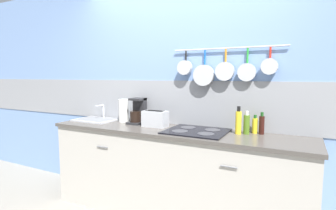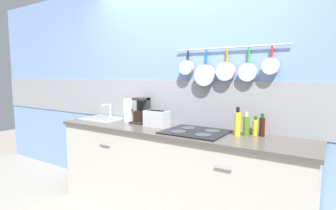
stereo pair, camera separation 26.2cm
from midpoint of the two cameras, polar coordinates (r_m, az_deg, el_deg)
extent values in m
cube|color=#7293C6|center=(2.88, 0.91, 3.26)|extent=(7.20, 0.06, 2.60)
cube|color=gray|center=(2.88, 0.86, 0.50)|extent=(7.20, 0.07, 0.49)
cylinder|color=#B7BABF|center=(2.66, 9.96, 12.08)|extent=(1.13, 0.02, 0.02)
cylinder|color=black|center=(2.81, 1.24, 10.67)|extent=(0.02, 0.02, 0.10)
cylinder|color=#B7BABF|center=(2.78, 0.96, 8.13)|extent=(0.15, 0.06, 0.15)
cylinder|color=#1959B2|center=(2.73, 5.28, 10.27)|extent=(0.02, 0.02, 0.15)
cylinder|color=#B7BABF|center=(2.69, 5.02, 6.45)|extent=(0.21, 0.05, 0.21)
cylinder|color=orange|center=(2.65, 9.69, 10.55)|extent=(0.02, 0.02, 0.13)
cylinder|color=#B7BABF|center=(2.62, 9.46, 7.22)|extent=(0.18, 0.05, 0.18)
cylinder|color=green|center=(2.60, 14.17, 10.37)|extent=(0.02, 0.02, 0.14)
cylinder|color=#B7BABF|center=(2.57, 13.98, 6.92)|extent=(0.17, 0.04, 0.17)
cylinder|color=red|center=(2.56, 18.67, 10.74)|extent=(0.02, 0.02, 0.10)
cylinder|color=#B7BABF|center=(2.53, 18.48, 7.97)|extent=(0.15, 0.05, 0.15)
cube|color=#B7B2A8|center=(2.78, -2.15, -15.06)|extent=(2.64, 0.52, 0.88)
cylinder|color=slate|center=(2.86, -16.72, -8.76)|extent=(0.14, 0.01, 0.01)
cylinder|color=slate|center=(2.20, 9.76, -13.18)|extent=(0.14, 0.01, 0.01)
cube|color=#4C4742|center=(2.65, -2.19, -5.77)|extent=(2.68, 0.56, 0.03)
cube|color=#B7BABF|center=(3.34, -17.58, -3.09)|extent=(0.48, 0.36, 0.01)
cube|color=slate|center=(3.34, -17.58, -2.93)|extent=(0.41, 0.29, 0.00)
cylinder|color=#B7BABF|center=(3.42, -16.03, -1.41)|extent=(0.03, 0.03, 0.18)
cylinder|color=#B7BABF|center=(3.36, -16.91, -0.19)|extent=(0.02, 0.14, 0.02)
cylinder|color=white|center=(3.13, -12.04, -1.22)|extent=(0.11, 0.11, 0.27)
cube|color=#262628|center=(3.01, -9.30, -3.81)|extent=(0.16, 0.21, 0.02)
cube|color=#262628|center=(3.04, -8.59, -1.16)|extent=(0.15, 0.07, 0.29)
cylinder|color=black|center=(2.97, -9.62, -2.51)|extent=(0.12, 0.12, 0.12)
cube|color=#262628|center=(2.99, -9.15, 1.26)|extent=(0.15, 0.16, 0.02)
cube|color=#B7BABF|center=(2.79, -5.51, -3.04)|extent=(0.26, 0.14, 0.17)
cube|color=black|center=(2.76, -5.81, -1.34)|extent=(0.20, 0.03, 0.00)
cube|color=black|center=(2.80, -5.26, -1.22)|extent=(0.20, 0.03, 0.00)
cube|color=black|center=(2.86, -7.87, -2.15)|extent=(0.02, 0.02, 0.02)
cube|color=black|center=(2.54, 3.27, -5.74)|extent=(0.58, 0.50, 0.01)
cylinder|color=#38383D|center=(2.51, -0.39, -5.72)|extent=(0.15, 0.15, 0.00)
cylinder|color=#38383D|center=(2.40, 5.19, -6.29)|extent=(0.15, 0.15, 0.00)
cylinder|color=#38383D|center=(2.68, 1.57, -4.93)|extent=(0.15, 0.15, 0.00)
cylinder|color=#38383D|center=(2.58, 6.83, -5.41)|extent=(0.15, 0.15, 0.00)
cylinder|color=yellow|center=(2.48, 12.19, -3.81)|extent=(0.06, 0.06, 0.21)
cylinder|color=black|center=(2.46, 12.26, -0.84)|extent=(0.03, 0.03, 0.05)
cylinder|color=#4C721E|center=(2.50, 13.88, -4.19)|extent=(0.06, 0.06, 0.18)
cylinder|color=beige|center=(2.48, 13.95, -1.74)|extent=(0.03, 0.03, 0.04)
cylinder|color=yellow|center=(2.56, 15.64, -4.41)|extent=(0.05, 0.05, 0.14)
cylinder|color=#194C19|center=(2.54, 15.70, -2.48)|extent=(0.03, 0.03, 0.03)
cylinder|color=#33140F|center=(2.53, 16.97, -4.25)|extent=(0.05, 0.05, 0.17)
cylinder|color=#194C19|center=(2.51, 17.04, -1.94)|extent=(0.03, 0.03, 0.04)
camera|label=1|loc=(0.13, -92.86, -0.32)|focal=28.00mm
camera|label=2|loc=(0.13, 87.14, 0.32)|focal=28.00mm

